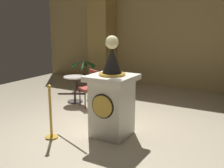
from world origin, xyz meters
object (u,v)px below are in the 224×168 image
Objects in this scene: stanchion_near at (122,101)px; stanchion_far at (51,120)px; potted_palm_left at (84,79)px; cafe_chair_red at (90,85)px; pedestal_clock at (112,99)px; cafe_table at (75,86)px.

stanchion_near reaches higher than stanchion_far.
stanchion_far is 1.02× the size of potted_palm_left.
cafe_chair_red is at bearing 104.53° from stanchion_far.
potted_palm_left is 2.17m from cafe_chair_red.
pedestal_clock is 1.84× the size of stanchion_near.
cafe_chair_red is at bearing 136.12° from pedestal_clock.
stanchion_near reaches higher than cafe_table.
pedestal_clock is 2.07m from cafe_chair_red.
potted_palm_left is 1.76m from cafe_table.
pedestal_clock is 2.58m from cafe_table.
pedestal_clock is 4.23m from potted_palm_left.
cafe_table is 0.76× the size of cafe_chair_red.
stanchion_far is at bearing -62.66° from potted_palm_left.
cafe_chair_red reaches higher than cafe_table.
stanchion_near is (-0.37, 1.09, -0.38)m from pedestal_clock.
stanchion_far is 2.19m from cafe_chair_red.
cafe_chair_red is at bearing 163.31° from stanchion_near.
cafe_table is at bearing 166.20° from stanchion_near.
stanchion_near is 3.19m from potted_palm_left.
cafe_chair_red is (-0.55, 2.11, 0.21)m from stanchion_far.
pedestal_clock reaches higher than cafe_chair_red.
stanchion_far is 4.23m from potted_palm_left.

